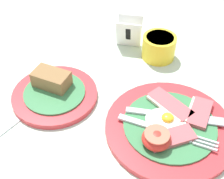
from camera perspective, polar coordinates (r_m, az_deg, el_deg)
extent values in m
plane|color=#B7CCB7|center=(0.60, -0.11, -7.03)|extent=(3.00, 3.00, 0.00)
cylinder|color=red|center=(0.60, 10.42, -6.90)|extent=(0.24, 0.24, 0.01)
cylinder|color=#3D7F4C|center=(0.60, 10.51, -6.41)|extent=(0.17, 0.17, 0.00)
cube|color=#BC5156|center=(0.57, 10.85, -8.63)|extent=(0.09, 0.07, 0.01)
cube|color=beige|center=(0.58, 10.13, -7.42)|extent=(0.08, 0.05, 0.01)
cube|color=#BC5156|center=(0.62, 15.80, -4.08)|extent=(0.06, 0.08, 0.01)
cube|color=beige|center=(0.62, 14.37, -3.63)|extent=(0.03, 0.07, 0.01)
cube|color=#BC5156|center=(0.62, 10.55, -2.69)|extent=(0.09, 0.09, 0.01)
cube|color=beige|center=(0.61, 9.54, -3.36)|extent=(0.07, 0.07, 0.01)
ellipsoid|color=red|center=(0.55, 8.12, -8.90)|extent=(0.05, 0.05, 0.03)
cylinder|color=#DB664C|center=(0.54, 8.24, -8.11)|extent=(0.04, 0.04, 0.00)
ellipsoid|color=white|center=(0.60, 9.56, -5.44)|extent=(0.07, 0.06, 0.01)
ellipsoid|color=yellow|center=(0.59, 10.15, -5.10)|extent=(0.02, 0.02, 0.01)
cube|color=silver|center=(0.58, 6.19, -6.45)|extent=(0.11, 0.04, 0.00)
cube|color=silver|center=(0.58, 13.16, -8.44)|extent=(0.03, 0.02, 0.00)
cube|color=silver|center=(0.57, 16.59, -10.02)|extent=(0.04, 0.01, 0.00)
cube|color=silver|center=(0.58, 16.73, -9.41)|extent=(0.04, 0.01, 0.00)
cube|color=silver|center=(0.58, 16.87, -8.82)|extent=(0.04, 0.01, 0.00)
cube|color=silver|center=(0.60, 7.63, -4.33)|extent=(0.11, 0.02, 0.00)
cube|color=#9EA0A5|center=(0.61, 16.28, -5.30)|extent=(0.08, 0.02, 0.00)
cylinder|color=red|center=(0.66, -10.39, -1.00)|extent=(0.18, 0.18, 0.01)
cylinder|color=#3D7F4C|center=(0.66, -10.48, -0.51)|extent=(0.13, 0.13, 0.00)
cube|color=olive|center=(0.66, -11.02, 1.90)|extent=(0.08, 0.06, 0.03)
cylinder|color=yellow|center=(0.75, 8.57, 7.69)|extent=(0.08, 0.08, 0.06)
cylinder|color=white|center=(0.74, 8.76, 9.20)|extent=(0.06, 0.06, 0.01)
cube|color=white|center=(0.77, 2.98, 9.91)|extent=(0.06, 0.03, 0.07)
cube|color=white|center=(0.79, 3.27, 10.85)|extent=(0.06, 0.03, 0.07)
cube|color=black|center=(0.77, 2.96, 10.06)|extent=(0.01, 0.01, 0.04)
cube|color=silver|center=(0.63, -18.60, -6.55)|extent=(0.06, 0.10, 0.01)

